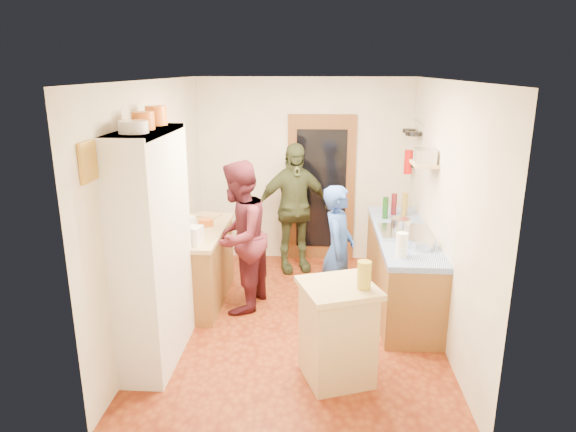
# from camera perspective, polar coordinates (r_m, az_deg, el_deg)

# --- Properties ---
(floor) EXTENTS (3.00, 4.00, 0.02)m
(floor) POSITION_cam_1_polar(r_m,az_deg,el_deg) (5.86, 1.00, -11.54)
(floor) COLOR brown
(floor) RESTS_ON ground
(ceiling) EXTENTS (3.00, 4.00, 0.02)m
(ceiling) POSITION_cam_1_polar(r_m,az_deg,el_deg) (5.19, 1.14, 14.99)
(ceiling) COLOR silver
(ceiling) RESTS_ON ground
(wall_back) EXTENTS (3.00, 0.02, 2.60)m
(wall_back) POSITION_cam_1_polar(r_m,az_deg,el_deg) (7.34, 1.77, 5.03)
(wall_back) COLOR silver
(wall_back) RESTS_ON ground
(wall_front) EXTENTS (3.00, 0.02, 2.60)m
(wall_front) POSITION_cam_1_polar(r_m,az_deg,el_deg) (3.48, -0.43, -7.81)
(wall_front) COLOR silver
(wall_front) RESTS_ON ground
(wall_left) EXTENTS (0.02, 4.00, 2.60)m
(wall_left) POSITION_cam_1_polar(r_m,az_deg,el_deg) (5.65, -14.43, 1.13)
(wall_left) COLOR silver
(wall_left) RESTS_ON ground
(wall_right) EXTENTS (0.02, 4.00, 2.60)m
(wall_right) POSITION_cam_1_polar(r_m,az_deg,el_deg) (5.53, 16.91, 0.61)
(wall_right) COLOR silver
(wall_right) RESTS_ON ground
(door_frame) EXTENTS (0.95, 0.06, 2.10)m
(door_frame) POSITION_cam_1_polar(r_m,az_deg,el_deg) (7.35, 3.70, 3.03)
(door_frame) COLOR brown
(door_frame) RESTS_ON ground
(door_glass) EXTENTS (0.70, 0.02, 1.70)m
(door_glass) POSITION_cam_1_polar(r_m,az_deg,el_deg) (7.31, 3.70, 2.97)
(door_glass) COLOR black
(door_glass) RESTS_ON door_frame
(hutch_body) EXTENTS (0.40, 1.20, 2.20)m
(hutch_body) POSITION_cam_1_polar(r_m,az_deg,el_deg) (4.92, -14.73, -3.58)
(hutch_body) COLOR white
(hutch_body) RESTS_ON ground
(hutch_top_shelf) EXTENTS (0.40, 1.14, 0.04)m
(hutch_top_shelf) POSITION_cam_1_polar(r_m,az_deg,el_deg) (4.67, -15.68, 8.99)
(hutch_top_shelf) COLOR white
(hutch_top_shelf) RESTS_ON hutch_body
(plate_stack) EXTENTS (0.24, 0.24, 0.10)m
(plate_stack) POSITION_cam_1_polar(r_m,az_deg,el_deg) (4.43, -16.81, 9.45)
(plate_stack) COLOR white
(plate_stack) RESTS_ON hutch_top_shelf
(orange_pot_a) EXTENTS (0.19, 0.19, 0.15)m
(orange_pot_a) POSITION_cam_1_polar(r_m,az_deg,el_deg) (4.66, -15.78, 10.16)
(orange_pot_a) COLOR orange
(orange_pot_a) RESTS_ON hutch_top_shelf
(orange_pot_b) EXTENTS (0.20, 0.20, 0.18)m
(orange_pot_b) POSITION_cam_1_polar(r_m,az_deg,el_deg) (5.00, -14.44, 10.77)
(orange_pot_b) COLOR orange
(orange_pot_b) RESTS_ON hutch_top_shelf
(left_counter_base) EXTENTS (0.60, 1.40, 0.85)m
(left_counter_base) POSITION_cam_1_polar(r_m,az_deg,el_deg) (6.25, -9.90, -5.60)
(left_counter_base) COLOR brown
(left_counter_base) RESTS_ON ground
(left_counter_top) EXTENTS (0.64, 1.44, 0.05)m
(left_counter_top) POSITION_cam_1_polar(r_m,az_deg,el_deg) (6.10, -10.10, -1.67)
(left_counter_top) COLOR tan
(left_counter_top) RESTS_ON left_counter_base
(toaster) EXTENTS (0.30, 0.23, 0.20)m
(toaster) POSITION_cam_1_polar(r_m,az_deg,el_deg) (5.56, -10.92, -2.11)
(toaster) COLOR white
(toaster) RESTS_ON left_counter_top
(kettle) EXTENTS (0.22, 0.22, 0.20)m
(kettle) POSITION_cam_1_polar(r_m,az_deg,el_deg) (5.93, -10.98, -0.99)
(kettle) COLOR white
(kettle) RESTS_ON left_counter_top
(orange_bowl) EXTENTS (0.22, 0.22, 0.08)m
(orange_bowl) POSITION_cam_1_polar(r_m,az_deg,el_deg) (6.20, -9.10, -0.69)
(orange_bowl) COLOR orange
(orange_bowl) RESTS_ON left_counter_top
(chopping_board) EXTENTS (0.35, 0.29, 0.02)m
(chopping_board) POSITION_cam_1_polar(r_m,az_deg,el_deg) (6.59, -8.86, 0.09)
(chopping_board) COLOR tan
(chopping_board) RESTS_ON left_counter_top
(right_counter_base) EXTENTS (0.60, 2.20, 0.84)m
(right_counter_base) POSITION_cam_1_polar(r_m,az_deg,el_deg) (6.21, 12.43, -5.94)
(right_counter_base) COLOR brown
(right_counter_base) RESTS_ON ground
(right_counter_top) EXTENTS (0.62, 2.22, 0.06)m
(right_counter_top) POSITION_cam_1_polar(r_m,az_deg,el_deg) (6.06, 12.68, -1.99)
(right_counter_top) COLOR #0F3BA6
(right_counter_top) RESTS_ON right_counter_base
(hob) EXTENTS (0.55, 0.58, 0.04)m
(hob) POSITION_cam_1_polar(r_m,az_deg,el_deg) (5.97, 12.82, -1.76)
(hob) COLOR silver
(hob) RESTS_ON right_counter_top
(pot_on_hob) EXTENTS (0.21, 0.21, 0.14)m
(pot_on_hob) POSITION_cam_1_polar(r_m,az_deg,el_deg) (5.94, 12.40, -0.93)
(pot_on_hob) COLOR silver
(pot_on_hob) RESTS_ON hob
(bottle_a) EXTENTS (0.09, 0.09, 0.28)m
(bottle_a) POSITION_cam_1_polar(r_m,az_deg,el_deg) (6.49, 10.76, 0.90)
(bottle_a) COLOR #143F14
(bottle_a) RESTS_ON right_counter_top
(bottle_b) EXTENTS (0.08, 0.08, 0.28)m
(bottle_b) POSITION_cam_1_polar(r_m,az_deg,el_deg) (6.68, 11.69, 1.30)
(bottle_b) COLOR #591419
(bottle_b) RESTS_ON right_counter_top
(bottle_c) EXTENTS (0.09, 0.09, 0.30)m
(bottle_c) POSITION_cam_1_polar(r_m,az_deg,el_deg) (6.66, 12.84, 1.26)
(bottle_c) COLOR olive
(bottle_c) RESTS_ON right_counter_top
(paper_towel) EXTENTS (0.14, 0.14, 0.25)m
(paper_towel) POSITION_cam_1_polar(r_m,az_deg,el_deg) (5.21, 12.51, -3.16)
(paper_towel) COLOR white
(paper_towel) RESTS_ON right_counter_top
(mixing_bowl) EXTENTS (0.33, 0.33, 0.11)m
(mixing_bowl) POSITION_cam_1_polar(r_m,az_deg,el_deg) (5.53, 14.62, -2.97)
(mixing_bowl) COLOR silver
(mixing_bowl) RESTS_ON right_counter_top
(island_base) EXTENTS (0.70, 0.70, 0.86)m
(island_base) POSITION_cam_1_polar(r_m,az_deg,el_deg) (4.70, 5.48, -13.01)
(island_base) COLOR tan
(island_base) RESTS_ON ground
(island_top) EXTENTS (0.79, 0.79, 0.05)m
(island_top) POSITION_cam_1_polar(r_m,az_deg,el_deg) (4.50, 5.63, -7.94)
(island_top) COLOR tan
(island_top) RESTS_ON island_base
(cutting_board) EXTENTS (0.42, 0.38, 0.02)m
(cutting_board) POSITION_cam_1_polar(r_m,az_deg,el_deg) (4.52, 4.81, -7.66)
(cutting_board) COLOR white
(cutting_board) RESTS_ON island_top
(oil_jar) EXTENTS (0.16, 0.16, 0.24)m
(oil_jar) POSITION_cam_1_polar(r_m,az_deg,el_deg) (4.41, 8.46, -6.50)
(oil_jar) COLOR #AD9E2D
(oil_jar) RESTS_ON island_top
(pan_rail) EXTENTS (0.02, 0.65, 0.02)m
(pan_rail) POSITION_cam_1_polar(r_m,az_deg,el_deg) (6.86, 14.18, 10.11)
(pan_rail) COLOR silver
(pan_rail) RESTS_ON wall_right
(pan_hang_a) EXTENTS (0.18, 0.18, 0.05)m
(pan_hang_a) POSITION_cam_1_polar(r_m,az_deg,el_deg) (6.69, 13.85, 8.87)
(pan_hang_a) COLOR black
(pan_hang_a) RESTS_ON pan_rail
(pan_hang_b) EXTENTS (0.16, 0.16, 0.05)m
(pan_hang_b) POSITION_cam_1_polar(r_m,az_deg,el_deg) (6.89, 13.56, 8.92)
(pan_hang_b) COLOR black
(pan_hang_b) RESTS_ON pan_rail
(pan_hang_c) EXTENTS (0.17, 0.17, 0.05)m
(pan_hang_c) POSITION_cam_1_polar(r_m,az_deg,el_deg) (7.08, 13.29, 9.21)
(pan_hang_c) COLOR black
(pan_hang_c) RESTS_ON pan_rail
(wall_shelf) EXTENTS (0.26, 0.42, 0.03)m
(wall_shelf) POSITION_cam_1_polar(r_m,az_deg,el_deg) (5.84, 14.91, 5.60)
(wall_shelf) COLOR tan
(wall_shelf) RESTS_ON wall_right
(radio) EXTENTS (0.24, 0.31, 0.15)m
(radio) POSITION_cam_1_polar(r_m,az_deg,el_deg) (5.82, 14.98, 6.47)
(radio) COLOR silver
(radio) RESTS_ON wall_shelf
(ext_bracket) EXTENTS (0.06, 0.10, 0.04)m
(ext_bracket) POSITION_cam_1_polar(r_m,az_deg,el_deg) (7.11, 13.68, 5.45)
(ext_bracket) COLOR black
(ext_bracket) RESTS_ON wall_right
(fire_extinguisher) EXTENTS (0.11, 0.11, 0.32)m
(fire_extinguisher) POSITION_cam_1_polar(r_m,az_deg,el_deg) (7.09, 13.22, 5.87)
(fire_extinguisher) COLOR red
(fire_extinguisher) RESTS_ON wall_right
(picture_frame) EXTENTS (0.03, 0.25, 0.30)m
(picture_frame) POSITION_cam_1_polar(r_m,az_deg,el_deg) (4.07, -21.34, 5.64)
(picture_frame) COLOR gold
(picture_frame) RESTS_ON wall_left
(person_hob) EXTENTS (0.44, 0.59, 1.50)m
(person_hob) POSITION_cam_1_polar(r_m,az_deg,el_deg) (5.73, 5.84, -4.00)
(person_hob) COLOR #28499C
(person_hob) RESTS_ON ground
(person_left) EXTENTS (0.84, 0.98, 1.74)m
(person_left) POSITION_cam_1_polar(r_m,az_deg,el_deg) (5.85, -5.02, -2.26)
(person_left) COLOR #491721
(person_left) RESTS_ON ground
(person_back) EXTENTS (1.12, 0.74, 1.77)m
(person_back) POSITION_cam_1_polar(r_m,az_deg,el_deg) (6.95, 0.70, 0.89)
(person_back) COLOR #323921
(person_back) RESTS_ON ground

